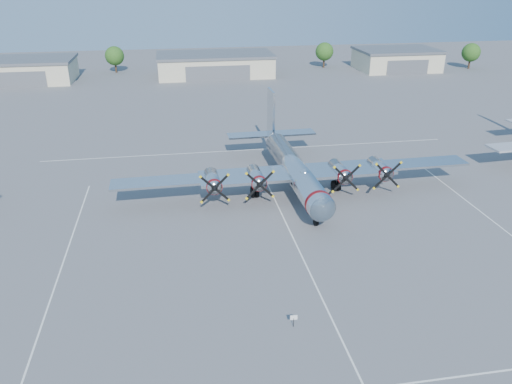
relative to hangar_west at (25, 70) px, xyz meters
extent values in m
plane|color=#59595B|center=(45.00, -81.96, -2.71)|extent=(260.00, 260.00, 0.00)
cube|color=silver|center=(23.00, -86.96, -2.71)|extent=(0.15, 40.00, 0.01)
cube|color=silver|center=(45.00, -86.96, -2.71)|extent=(0.15, 40.00, 0.01)
cube|color=silver|center=(67.00, -86.96, -2.71)|extent=(0.15, 40.00, 0.01)
cube|color=silver|center=(45.00, -56.96, -2.71)|extent=(60.00, 0.15, 0.01)
cube|color=beige|center=(0.00, 0.04, -0.31)|extent=(22.00, 14.00, 4.80)
cube|color=slate|center=(0.00, 0.04, 2.39)|extent=(22.60, 14.60, 0.60)
cube|color=slate|center=(0.00, -7.01, -0.91)|extent=(12.10, 0.20, 3.60)
cube|color=beige|center=(45.00, 0.04, -0.31)|extent=(28.00, 14.00, 4.80)
cube|color=slate|center=(45.00, 0.04, 2.39)|extent=(28.60, 14.60, 0.60)
cube|color=slate|center=(45.00, -7.01, -0.91)|extent=(15.40, 0.20, 3.60)
cube|color=beige|center=(93.00, 0.04, -0.31)|extent=(20.00, 14.00, 4.80)
cube|color=slate|center=(93.00, 0.04, 2.39)|extent=(20.60, 14.60, 0.60)
cube|color=slate|center=(93.00, -7.01, -0.91)|extent=(11.00, 0.20, 3.60)
cylinder|color=#382619|center=(20.00, 8.04, -1.31)|extent=(0.50, 0.50, 2.80)
sphere|color=#244A15|center=(20.00, 8.04, 1.53)|extent=(4.80, 4.80, 4.80)
cylinder|color=#382619|center=(75.00, 6.04, -1.31)|extent=(0.50, 0.50, 2.80)
sphere|color=#244A15|center=(75.00, 6.04, 1.53)|extent=(4.80, 4.80, 4.80)
cylinder|color=#382619|center=(113.00, -1.96, -1.31)|extent=(0.50, 0.50, 2.80)
sphere|color=#244A15|center=(113.00, -1.96, 1.53)|extent=(4.80, 4.80, 4.80)
cylinder|color=black|center=(41.86, -97.20, -2.31)|extent=(0.06, 0.06, 0.80)
cube|color=white|center=(41.86, -97.20, -1.86)|extent=(0.55, 0.07, 0.40)
camera|label=1|loc=(34.05, -126.52, 22.11)|focal=35.00mm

